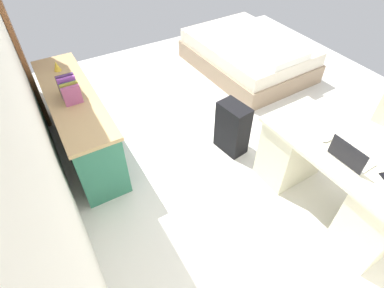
% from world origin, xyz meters
% --- Properties ---
extents(ground_plane, '(5.67, 5.67, 0.00)m').
position_xyz_m(ground_plane, '(0.00, 0.00, 0.00)').
color(ground_plane, silver).
extents(wall_back, '(4.67, 0.10, 2.67)m').
position_xyz_m(wall_back, '(0.00, 2.03, 1.33)').
color(wall_back, white).
rests_on(wall_back, ground_plane).
extents(door_wooden, '(0.88, 0.05, 2.04)m').
position_xyz_m(door_wooden, '(1.78, 1.95, 1.02)').
color(door_wooden, brown).
rests_on(door_wooden, ground_plane).
extents(desk, '(1.46, 0.70, 0.75)m').
position_xyz_m(desk, '(-1.25, -0.15, 0.39)').
color(desk, beige).
rests_on(desk, ground_plane).
extents(office_chair, '(0.55, 0.55, 0.94)m').
position_xyz_m(office_chair, '(-1.19, -0.95, 0.42)').
color(office_chair, black).
rests_on(office_chair, ground_plane).
extents(credenza, '(1.80, 0.48, 0.77)m').
position_xyz_m(credenza, '(0.71, 1.65, 0.38)').
color(credenza, '#2D7056').
rests_on(credenza, ground_plane).
extents(bed, '(1.96, 1.48, 0.58)m').
position_xyz_m(bed, '(1.23, -1.12, 0.24)').
color(bed, gray).
rests_on(bed, ground_plane).
extents(suitcase_black, '(0.39, 0.27, 0.61)m').
position_xyz_m(suitcase_black, '(-0.15, 0.18, 0.31)').
color(suitcase_black, black).
rests_on(suitcase_black, ground_plane).
extents(laptop, '(0.32, 0.23, 0.21)m').
position_xyz_m(laptop, '(-1.35, -0.07, 0.80)').
color(laptop, silver).
rests_on(laptop, desk).
extents(computer_mouse, '(0.06, 0.10, 0.03)m').
position_xyz_m(computer_mouse, '(-1.09, -0.10, 0.76)').
color(computer_mouse, white).
rests_on(computer_mouse, desk).
extents(book_row, '(0.28, 0.17, 0.24)m').
position_xyz_m(book_row, '(0.63, 1.65, 0.87)').
color(book_row, '#9D4B7A').
rests_on(book_row, credenza).
extents(figurine_small, '(0.08, 0.08, 0.11)m').
position_xyz_m(figurine_small, '(1.25, 1.65, 0.82)').
color(figurine_small, gold).
rests_on(figurine_small, credenza).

